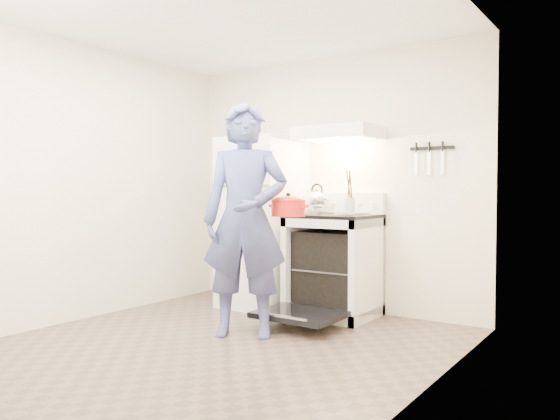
{
  "coord_description": "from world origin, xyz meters",
  "views": [
    {
      "loc": [
        2.69,
        -2.98,
        1.17
      ],
      "look_at": [
        -0.05,
        1.0,
        1.0
      ],
      "focal_mm": 35.0,
      "sensor_mm": 36.0,
      "label": 1
    }
  ],
  "objects_px": {
    "person": "(245,220)",
    "refrigerator": "(262,222)",
    "tea_kettle": "(317,199)",
    "dutch_oven": "(288,208)",
    "stove_body": "(333,267)"
  },
  "relations": [
    {
      "from": "person",
      "to": "refrigerator",
      "type": "bearing_deg",
      "value": 90.74
    },
    {
      "from": "stove_body",
      "to": "refrigerator",
      "type": "bearing_deg",
      "value": -178.23
    },
    {
      "from": "dutch_oven",
      "to": "refrigerator",
      "type": "bearing_deg",
      "value": 137.23
    },
    {
      "from": "refrigerator",
      "to": "person",
      "type": "xyz_separation_m",
      "value": [
        0.56,
        -0.99,
        0.09
      ]
    },
    {
      "from": "refrigerator",
      "to": "dutch_oven",
      "type": "xyz_separation_m",
      "value": [
        0.83,
        -0.77,
        0.18
      ]
    },
    {
      "from": "person",
      "to": "dutch_oven",
      "type": "distance_m",
      "value": 0.36
    },
    {
      "from": "refrigerator",
      "to": "tea_kettle",
      "type": "relative_size",
      "value": 5.88
    },
    {
      "from": "tea_kettle",
      "to": "dutch_oven",
      "type": "bearing_deg",
      "value": -73.46
    },
    {
      "from": "person",
      "to": "stove_body",
      "type": "bearing_deg",
      "value": 47.5
    },
    {
      "from": "person",
      "to": "dutch_oven",
      "type": "relative_size",
      "value": 5.41
    },
    {
      "from": "stove_body",
      "to": "dutch_oven",
      "type": "distance_m",
      "value": 0.97
    },
    {
      "from": "dutch_oven",
      "to": "stove_body",
      "type": "bearing_deg",
      "value": 91.28
    },
    {
      "from": "refrigerator",
      "to": "tea_kettle",
      "type": "bearing_deg",
      "value": 14.9
    },
    {
      "from": "tea_kettle",
      "to": "person",
      "type": "distance_m",
      "value": 1.15
    },
    {
      "from": "refrigerator",
      "to": "stove_body",
      "type": "relative_size",
      "value": 1.85
    }
  ]
}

